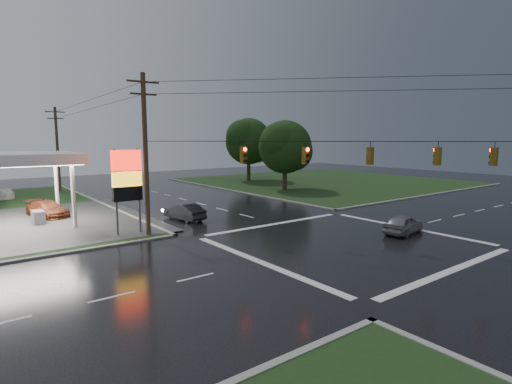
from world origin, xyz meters
TOP-DOWN VIEW (x-y plane):
  - ground at (0.00, 0.00)m, footprint 120.00×120.00m
  - grass_ne at (26.00, 26.00)m, footprint 36.00×36.00m
  - pylon_sign at (-10.50, 10.50)m, footprint 2.00×0.35m
  - utility_pole_nw at (-9.50, 9.50)m, footprint 2.20×0.32m
  - utility_pole_n at (-9.50, 38.00)m, footprint 2.20×0.32m
  - traffic_signals at (0.02, -0.02)m, footprint 26.87×26.87m
  - tree_ne_near at (14.14, 21.99)m, footprint 7.99×6.80m
  - tree_ne_far at (17.15, 33.99)m, footprint 8.46×7.20m
  - car_north at (-5.08, 12.75)m, footprint 2.09×4.31m
  - car_crossing at (5.13, -0.87)m, footprint 4.17×2.23m
  - car_pump at (-13.88, 20.79)m, footprint 3.22×5.17m

SIDE VIEW (x-z plane):
  - ground at x=0.00m, z-range 0.00..0.00m
  - grass_ne at x=26.00m, z-range 0.00..0.08m
  - car_crossing at x=5.13m, z-range 0.00..1.35m
  - car_north at x=-5.08m, z-range 0.00..1.36m
  - car_pump at x=-13.88m, z-range 0.00..1.40m
  - pylon_sign at x=-10.50m, z-range 1.01..7.01m
  - utility_pole_n at x=-9.50m, z-range 0.22..10.72m
  - tree_ne_near at x=14.14m, z-range 1.07..10.05m
  - utility_pole_nw at x=-9.50m, z-range 0.22..11.22m
  - tree_ne_far at x=17.15m, z-range 1.28..11.08m
  - traffic_signals at x=0.02m, z-range 5.75..7.22m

